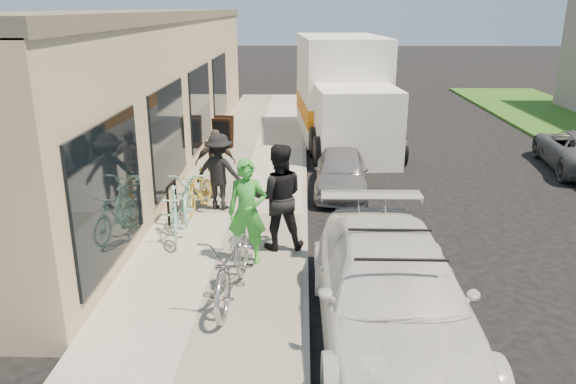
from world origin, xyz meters
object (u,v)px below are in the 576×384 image
object	(u,v)px
sandwich_board	(223,132)
sedan_white	(391,293)
bystander_b	(215,163)
moving_truck	(343,96)
cruiser_bike_c	(198,191)
bike_rack	(172,198)
woman_rider	(247,212)
tandem_bike	(234,263)
bystander_a	(219,172)
cruiser_bike_b	(189,191)
man_standing	(278,197)
sedan_silver	(341,171)
cruiser_bike_a	(175,214)

from	to	relation	value
sandwich_board	sedan_white	bearing A→B (deg)	-66.40
bystander_b	moving_truck	bearing A→B (deg)	47.10
moving_truck	cruiser_bike_c	bearing A→B (deg)	-120.40
bike_rack	woman_rider	xyz separation A→B (m)	(1.72, -1.87, 0.41)
tandem_bike	bystander_a	bearing A→B (deg)	106.01
woman_rider	cruiser_bike_b	bearing A→B (deg)	123.38
moving_truck	man_standing	world-z (taller)	moving_truck
sedan_white	sedan_silver	bearing A→B (deg)	91.52
bystander_a	sandwich_board	bearing A→B (deg)	-69.59
moving_truck	man_standing	distance (m)	9.40
man_standing	sandwich_board	bearing A→B (deg)	-80.18
sedan_white	bystander_b	xyz separation A→B (m)	(-3.17, 5.61, 0.23)
tandem_bike	cruiser_bike_a	size ratio (longest dim) A/B	1.37
sedan_silver	woman_rider	xyz separation A→B (m)	(-1.86, -4.30, 0.52)
sedan_white	cruiser_bike_c	bearing A→B (deg)	125.83
moving_truck	tandem_bike	distance (m)	11.39
bystander_a	cruiser_bike_b	bearing A→B (deg)	44.89
cruiser_bike_a	bystander_b	size ratio (longest dim) A/B	0.99
man_standing	woman_rider	bearing A→B (deg)	45.80
cruiser_bike_c	tandem_bike	bearing A→B (deg)	-60.04
moving_truck	bystander_b	xyz separation A→B (m)	(-3.31, -6.36, -0.58)
sedan_silver	cruiser_bike_c	world-z (taller)	sedan_silver
man_standing	sedan_white	bearing A→B (deg)	115.17
bike_rack	bystander_b	world-z (taller)	bystander_b
sedan_silver	cruiser_bike_c	distance (m)	3.65
sedan_silver	cruiser_bike_a	xyz separation A→B (m)	(-3.32, -3.30, 0.09)
moving_truck	bystander_a	world-z (taller)	moving_truck
sedan_silver	cruiser_bike_c	xyz separation A→B (m)	(-3.15, -1.84, 0.07)
woman_rider	tandem_bike	bearing A→B (deg)	-92.96
tandem_bike	bystander_a	distance (m)	4.02
sedan_silver	cruiser_bike_b	world-z (taller)	cruiser_bike_b
man_standing	bystander_a	size ratio (longest dim) A/B	1.16
bystander_b	cruiser_bike_a	bearing A→B (deg)	-114.73
woman_rider	man_standing	size ratio (longest dim) A/B	0.94
sandwich_board	bystander_a	bearing A→B (deg)	-78.85
cruiser_bike_c	bystander_b	size ratio (longest dim) A/B	0.95
man_standing	cruiser_bike_a	xyz separation A→B (m)	(-1.96, 0.38, -0.49)
man_standing	cruiser_bike_b	bearing A→B (deg)	-46.00
sandwich_board	bystander_a	distance (m)	5.55
sedan_silver	bystander_b	xyz separation A→B (m)	(-2.92, -0.82, 0.41)
man_standing	cruiser_bike_c	bearing A→B (deg)	-51.18
sedan_silver	cruiser_bike_a	bearing A→B (deg)	-131.78
moving_truck	cruiser_bike_a	world-z (taller)	moving_truck
moving_truck	bike_rack	bearing A→B (deg)	-121.27
sedan_white	bystander_a	xyz separation A→B (m)	(-2.96, 4.78, 0.27)
cruiser_bike_c	bystander_b	xyz separation A→B (m)	(0.23, 1.02, 0.34)
sedan_white	bystander_a	world-z (taller)	bystander_a
bystander_a	woman_rider	bearing A→B (deg)	121.28
cruiser_bike_a	cruiser_bike_c	distance (m)	1.47
cruiser_bike_a	bike_rack	bearing A→B (deg)	93.44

